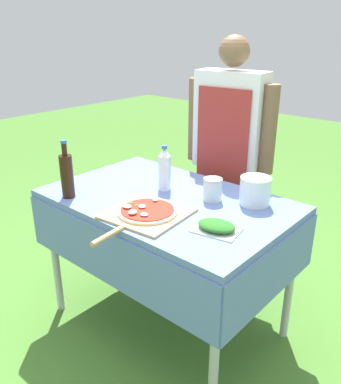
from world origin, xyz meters
name	(u,v)px	position (x,y,z in m)	size (l,w,h in m)	color
ground_plane	(167,321)	(0.00, 0.00, 0.00)	(12.00, 12.00, 0.00)	#477A2D
prep_table	(167,213)	(0.00, 0.00, 0.69)	(1.26, 0.81, 0.78)	#607AB7
person_cook	(229,145)	(-0.06, 0.64, 0.92)	(0.58, 0.23, 1.56)	#4C4C51
pizza_on_peel	(146,213)	(0.06, -0.22, 0.79)	(0.38, 0.55, 0.05)	tan
oil_bottle	(67,175)	(-0.39, -0.32, 0.90)	(0.07, 0.07, 0.30)	black
water_bottle	(164,169)	(-0.09, 0.08, 0.90)	(0.07, 0.07, 0.24)	silver
herb_container	(217,226)	(0.40, -0.13, 0.80)	(0.22, 0.18, 0.04)	silver
mixing_tub	(255,191)	(0.37, 0.23, 0.85)	(0.15, 0.15, 0.14)	silver
sauce_jar	(212,191)	(0.19, 0.13, 0.83)	(0.10, 0.10, 0.12)	silver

